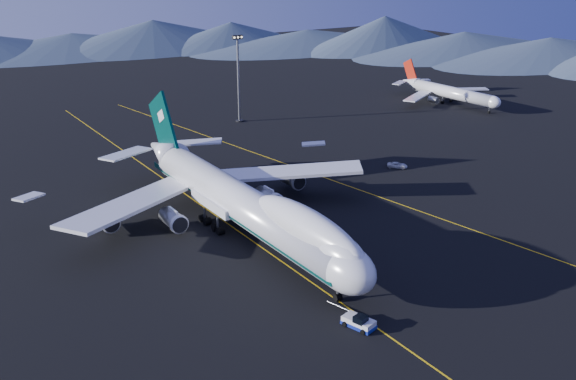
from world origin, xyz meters
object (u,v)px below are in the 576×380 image
boeing_747 (242,203)px  service_van (397,165)px  second_jet (448,92)px  pushback_tug (359,323)px  floodlight_mast (238,79)px

boeing_747 → service_van: (46.68, 12.68, -5.20)m
second_jet → boeing_747: bearing=-153.7°
boeing_747 → pushback_tug: bearing=-93.1°
service_van → floodlight_mast: 58.17m
second_jet → floodlight_mast: size_ratio=1.73×
second_jet → floodlight_mast: bearing=166.3°
pushback_tug → floodlight_mast: 110.31m
boeing_747 → second_jet: bearing=26.9°
second_jet → service_van: second_jet is taller
service_van → boeing_747: bearing=152.6°
service_van → floodlight_mast: (-8.86, 56.31, 11.60)m
second_jet → service_van: 71.27m
pushback_tug → service_van: (48.47, 45.99, 0.03)m
boeing_747 → pushback_tug: (-1.79, -33.30, -5.22)m
second_jet → service_van: bearing=-145.8°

